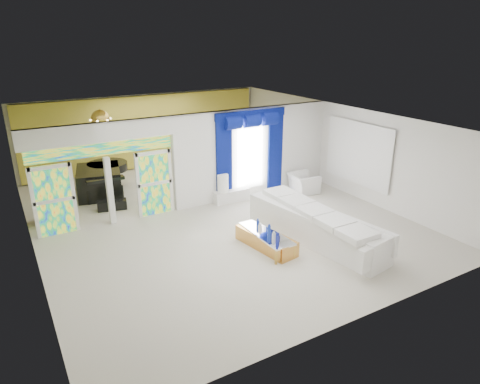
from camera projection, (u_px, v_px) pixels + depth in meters
floor at (212, 215)px, 13.16m from camera, size 12.00×12.00×0.00m
dividing_wall at (255, 152)px, 14.46m from camera, size 5.70×0.18×3.00m
dividing_header at (100, 132)px, 11.68m from camera, size 4.30×0.18×0.55m
stained_panel_left at (54, 200)px, 11.61m from camera, size 0.95×0.04×2.00m
stained_panel_right at (155, 183)px, 12.95m from camera, size 0.95×0.04×2.00m
stained_transom at (102, 149)px, 11.85m from camera, size 4.00×0.05×0.35m
window_pane at (250, 155)px, 14.28m from camera, size 1.00×0.02×2.30m
blue_drape_left at (224, 161)px, 13.80m from camera, size 0.55×0.10×2.80m
blue_drape_right at (275, 153)px, 14.74m from camera, size 0.55×0.10×2.80m
blue_pelmet at (251, 114)px, 13.78m from camera, size 2.60×0.12×0.25m
wall_mirror at (358, 153)px, 14.13m from camera, size 0.04×2.70×1.90m
gold_curtains at (147, 132)px, 17.42m from camera, size 9.70×0.12×2.90m
white_sofa at (314, 227)px, 11.44m from camera, size 1.56×4.37×0.81m
coffee_table at (266, 240)px, 11.12m from camera, size 0.88×1.88×0.40m
console_table at (231, 196)px, 14.21m from camera, size 1.22×0.44×0.40m
table_lamp at (223, 183)px, 13.90m from camera, size 0.36×0.36×0.58m
armchair at (303, 183)px, 15.03m from camera, size 0.98×1.09×0.65m
grand_piano at (99, 181)px, 14.75m from camera, size 1.76×2.09×0.93m
piano_bench at (112, 205)px, 13.57m from camera, size 0.95×0.53×0.30m
tv_console at (44, 209)px, 12.58m from camera, size 0.62×0.57×0.80m
chandelier at (100, 119)px, 13.91m from camera, size 0.60×0.60×0.60m
decanters at (268, 232)px, 10.96m from camera, size 0.15×1.09×0.23m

